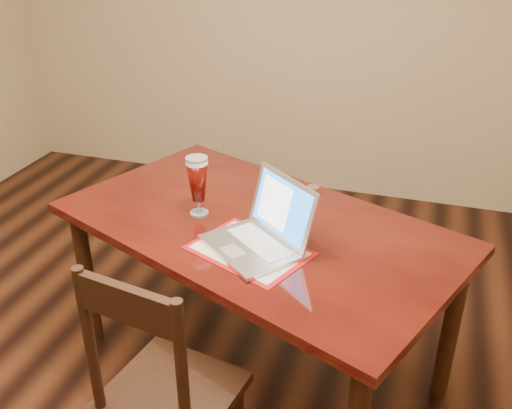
% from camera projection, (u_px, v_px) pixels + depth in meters
% --- Properties ---
extents(dining_table, '(1.89, 1.50, 1.04)m').
position_uv_depth(dining_table, '(256.00, 241.00, 2.42)').
color(dining_table, '#4F120A').
rests_on(dining_table, ground).
extents(dining_chair, '(0.49, 0.48, 1.01)m').
position_uv_depth(dining_chair, '(165.00, 394.00, 1.95)').
color(dining_chair, black).
rests_on(dining_chair, ground).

